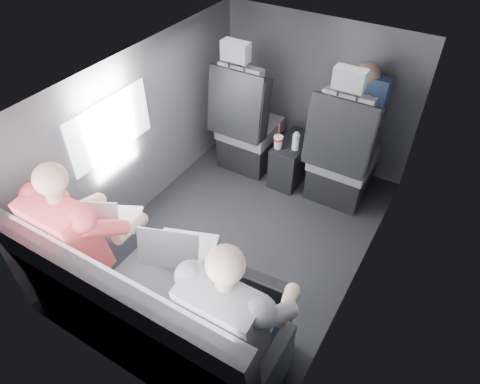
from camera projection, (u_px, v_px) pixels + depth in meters
The scene contains 20 objects.
floor at pixel (242, 237), 3.40m from camera, with size 2.60×2.60×0.00m, color black.
ceiling at pixel (242, 79), 2.52m from camera, with size 2.60×2.60×0.00m, color #B2B2AD.
panel_left at pixel (142, 133), 3.31m from camera, with size 0.02×2.60×1.35m, color #56565B.
panel_right at pixel (369, 216), 2.61m from camera, with size 0.02×2.60×1.35m, color #56565B.
panel_front at pixel (317, 93), 3.80m from camera, with size 1.80×0.02×1.35m, color #56565B.
panel_back at pixel (108, 309), 2.11m from camera, with size 1.80×0.02×1.35m, color #56565B.
side_window at pixel (111, 127), 2.96m from camera, with size 0.02×0.75×0.42m, color white.
seatbelt at pixel (341, 128), 3.14m from camera, with size 0.05×0.01×0.65m, color black.
front_seat_left at pixel (247, 129), 3.86m from camera, with size 0.52×0.58×1.26m.
front_seat_right at pixel (341, 160), 3.51m from camera, with size 0.52×0.58×1.26m.
center_console at pixel (292, 160), 3.84m from camera, with size 0.24×0.48×0.41m.
rear_bench at pixel (150, 315), 2.51m from camera, with size 1.60×0.57×0.92m.
soda_cup at pixel (278, 142), 3.59m from camera, with size 0.08×0.08×0.25m.
water_bottle at pixel (296, 142), 3.56m from camera, with size 0.06×0.06×0.17m.
laptop_white at pixel (106, 219), 2.65m from camera, with size 0.40×0.44×0.24m.
laptop_silver at pixel (180, 248), 2.47m from camera, with size 0.41×0.42×0.25m.
laptop_black at pixel (258, 294), 2.23m from camera, with size 0.34×0.31×0.23m.
passenger_rear_left at pixel (89, 235), 2.55m from camera, with size 0.50×0.62×1.22m.
passenger_rear_right at pixel (239, 314), 2.15m from camera, with size 0.49×0.61×1.20m.
passenger_front_right at pixel (361, 110), 3.45m from camera, with size 0.37×0.37×0.71m.
Camera 1 is at (1.19, -2.01, 2.49)m, focal length 32.00 mm.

